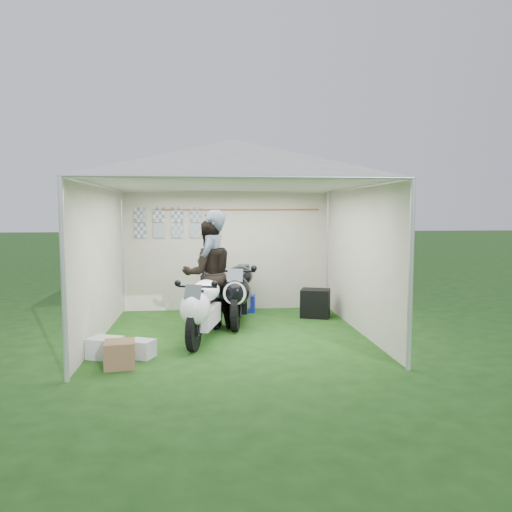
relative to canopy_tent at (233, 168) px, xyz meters
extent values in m
plane|color=#1A4213|center=(0.00, -0.03, -2.58)|extent=(80.00, 80.00, 0.00)
cylinder|color=silver|center=(-2.00, -2.03, -1.43)|extent=(0.06, 0.06, 2.30)
cylinder|color=silver|center=(2.00, -2.03, -1.43)|extent=(0.06, 0.06, 2.30)
cylinder|color=silver|center=(-2.00, 1.97, -1.43)|extent=(0.06, 0.06, 2.30)
cylinder|color=silver|center=(2.00, 1.97, -1.43)|extent=(0.06, 0.06, 2.30)
cube|color=beige|center=(0.00, 1.97, -1.43)|extent=(4.00, 0.02, 2.30)
cube|color=beige|center=(-2.00, -0.03, -1.43)|extent=(0.02, 4.00, 2.30)
cube|color=beige|center=(2.00, -0.03, -1.43)|extent=(0.02, 4.00, 2.30)
pyramid|color=silver|center=(0.00, -0.03, 0.07)|extent=(5.66, 5.66, 0.70)
cube|color=#99A5B7|center=(-1.65, 1.95, -0.73)|extent=(0.22, 0.02, 0.28)
cube|color=#99A5B7|center=(-1.30, 1.95, -0.73)|extent=(0.22, 0.02, 0.28)
cube|color=#99A5B7|center=(-0.95, 1.95, -0.73)|extent=(0.22, 0.01, 0.28)
cube|color=#99A5B7|center=(-0.60, 1.95, -0.73)|extent=(0.22, 0.01, 0.28)
cube|color=#99A5B7|center=(-1.65, 1.95, -1.03)|extent=(0.22, 0.02, 0.28)
cube|color=#99A5B7|center=(-1.30, 1.95, -1.03)|extent=(0.22, 0.01, 0.28)
cube|color=#99A5B7|center=(-0.95, 1.95, -1.03)|extent=(0.22, 0.02, 0.28)
cube|color=#99A5B7|center=(-0.60, 1.95, -1.03)|extent=(0.22, 0.01, 0.28)
cylinder|color=#D8590C|center=(0.20, 1.94, -0.63)|extent=(3.20, 0.02, 0.02)
cylinder|color=black|center=(-0.60, -0.94, -2.29)|extent=(0.23, 0.57, 0.56)
cylinder|color=black|center=(-0.28, 0.33, -2.29)|extent=(0.27, 0.58, 0.56)
cube|color=white|center=(-0.45, -0.35, -2.22)|extent=(0.52, 0.94, 0.28)
ellipsoid|color=white|center=(-0.58, -0.85, -2.00)|extent=(0.54, 0.65, 0.47)
ellipsoid|color=white|center=(-0.43, -0.26, -1.85)|extent=(0.54, 0.66, 0.33)
cube|color=black|center=(-0.34, 0.10, -1.90)|extent=(0.37, 0.60, 0.13)
cube|color=white|center=(-0.26, 0.40, -1.83)|extent=(0.27, 0.32, 0.17)
cube|color=black|center=(-0.36, 0.01, -2.06)|extent=(0.22, 0.52, 0.09)
cube|color=#3F474C|center=(-0.60, -0.96, -1.75)|extent=(0.25, 0.19, 0.20)
cylinder|color=black|center=(0.04, 0.15, -2.27)|extent=(0.20, 0.62, 0.61)
cylinder|color=black|center=(0.28, 1.55, -2.27)|extent=(0.25, 0.63, 0.61)
cube|color=black|center=(0.15, 0.80, -2.19)|extent=(0.50, 1.01, 0.31)
ellipsoid|color=black|center=(0.06, 0.25, -1.94)|extent=(0.55, 0.68, 0.51)
ellipsoid|color=black|center=(0.17, 0.90, -1.78)|extent=(0.55, 0.69, 0.36)
cube|color=black|center=(0.24, 1.30, -1.84)|extent=(0.36, 0.65, 0.14)
cube|color=black|center=(0.29, 1.64, -1.76)|extent=(0.27, 0.34, 0.18)
cube|color=maroon|center=(0.22, 1.20, -2.01)|extent=(0.19, 0.57, 0.10)
cube|color=#3F474C|center=(0.04, 0.13, -1.68)|extent=(0.27, 0.19, 0.21)
cylinder|color=white|center=(0.02, 0.03, -1.94)|extent=(0.37, 0.08, 0.37)
cube|color=#1726CB|center=(0.29, 1.66, -2.41)|extent=(0.47, 0.34, 0.32)
imported|color=black|center=(-0.38, 0.44, -1.69)|extent=(0.97, 0.83, 1.77)
imported|color=#4F5C73|center=(-0.33, 0.41, -1.61)|extent=(0.68, 0.82, 1.93)
cube|color=black|center=(1.55, 1.07, -2.32)|extent=(0.61, 0.55, 0.51)
cube|color=silver|center=(-1.75, -1.14, -2.44)|extent=(0.49, 0.43, 0.27)
cube|color=brown|center=(-1.49, -1.56, -2.41)|extent=(0.40, 0.40, 0.32)
cube|color=silver|center=(-1.28, -1.17, -2.46)|extent=(0.40, 0.37, 0.23)
camera|label=1|loc=(-0.45, -7.70, -0.66)|focal=35.00mm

